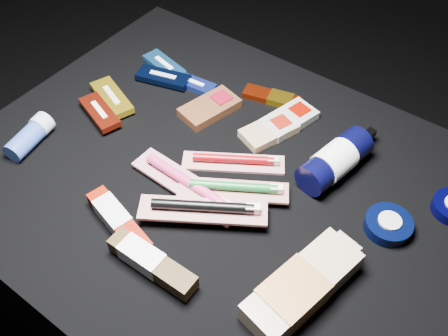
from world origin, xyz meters
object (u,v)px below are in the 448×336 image
Objects in this scene: toothpaste_carton_red at (117,220)px; deodorant_stick at (30,136)px; bodywash_bottle at (301,288)px; lotion_bottle at (335,160)px.

deodorant_stick is at bearing -174.25° from toothpaste_carton_red.
bodywash_bottle is 0.34m from toothpaste_carton_red.
toothpaste_carton_red is at bearing -115.76° from lotion_bottle.
deodorant_stick is at bearing -140.41° from lotion_bottle.
bodywash_bottle reaches higher than deodorant_stick.
deodorant_stick is 0.68× the size of toothpaste_carton_red.
lotion_bottle reaches higher than toothpaste_carton_red.
toothpaste_carton_red is at bearing -19.13° from deodorant_stick.
lotion_bottle is at bearing 18.51° from deodorant_stick.
deodorant_stick reaches higher than toothpaste_carton_red.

